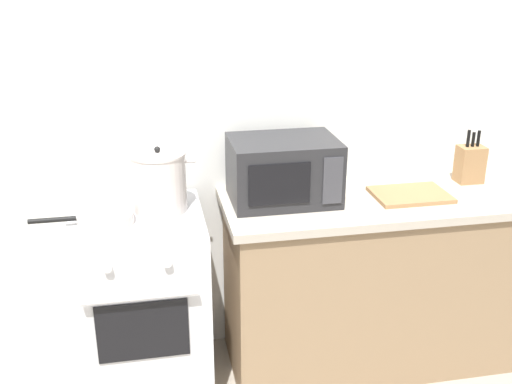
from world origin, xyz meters
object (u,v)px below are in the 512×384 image
(microwave, at_px, (283,170))
(frying_pan, at_px, (104,218))
(stove, at_px, (143,306))
(knife_block, at_px, (470,164))
(cutting_board, at_px, (410,195))
(stock_pot, at_px, (159,181))

(microwave, bearing_deg, frying_pan, -171.49)
(stove, relative_size, knife_block, 3.32)
(frying_pan, distance_m, microwave, 0.85)
(frying_pan, relative_size, cutting_board, 1.24)
(frying_pan, bearing_deg, cutting_board, 1.83)
(stove, distance_m, stock_pot, 0.61)
(microwave, bearing_deg, stove, -173.50)
(knife_block, bearing_deg, microwave, -176.45)
(stock_pot, xyz_separation_m, knife_block, (1.58, 0.08, -0.04))
(cutting_board, distance_m, knife_block, 0.42)
(cutting_board, bearing_deg, frying_pan, -178.17)
(stove, xyz_separation_m, knife_block, (1.69, 0.14, 0.56))
(microwave, xyz_separation_m, cutting_board, (0.62, -0.08, -0.14))
(stove, xyz_separation_m, frying_pan, (-0.13, -0.05, 0.48))
(microwave, xyz_separation_m, knife_block, (1.00, 0.06, -0.05))
(frying_pan, relative_size, knife_block, 1.61)
(frying_pan, xyz_separation_m, microwave, (0.83, 0.12, 0.12))
(cutting_board, bearing_deg, knife_block, 20.16)
(stock_pot, height_order, knife_block, stock_pot)
(cutting_board, height_order, knife_block, knife_block)
(knife_block, bearing_deg, cutting_board, -159.84)
(stock_pot, height_order, microwave, stock_pot)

